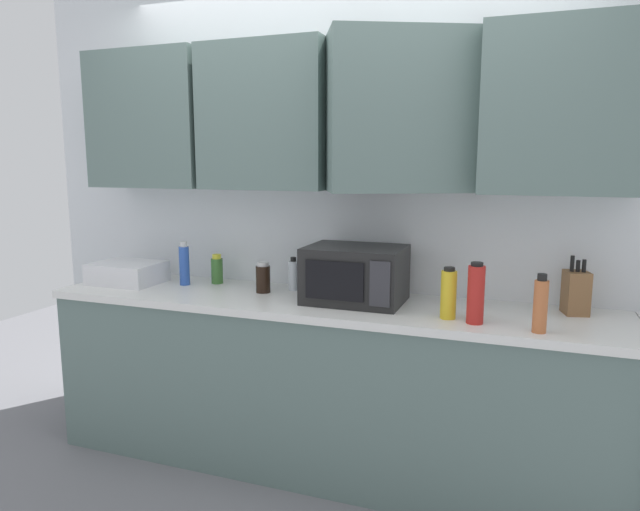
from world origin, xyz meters
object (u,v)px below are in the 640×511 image
Objects in this scene: knife_block at (576,292)px; bottle_red_sauce at (476,294)px; bottle_blue_cleaner at (184,265)px; bottle_green_oil at (217,270)px; bottle_spice_jar at (540,305)px; bottle_soy_dark at (263,278)px; dish_rack at (128,273)px; microwave at (355,274)px; bottle_yellow_mustard at (449,294)px; bottle_clear_tall at (293,275)px.

bottle_red_sauce is (-0.42, -0.32, 0.03)m from knife_block.
knife_block reaches higher than bottle_blue_cleaner.
bottle_red_sauce reaches higher than bottle_green_oil.
bottle_soy_dark is at bearing 169.14° from bottle_spice_jar.
bottle_spice_jar is (2.23, -0.21, 0.06)m from dish_rack.
microwave is 0.50m from bottle_yellow_mustard.
dish_rack is 0.52m from bottle_green_oil.
bottle_soy_dark is 0.61× the size of bottle_red_sauce.
bottle_yellow_mustard is 0.13m from bottle_red_sauce.
microwave is at bearing -9.43° from bottle_green_oil.
bottle_spice_jar is (1.89, -0.28, -0.00)m from bottle_blue_cleaner.
bottle_soy_dark is (0.35, -0.12, -0.00)m from bottle_green_oil.
bottle_green_oil is at bearing 33.41° from bottle_blue_cleaner.
bottle_spice_jar is 0.91× the size of bottle_red_sauce.
bottle_green_oil is at bearing 167.66° from bottle_yellow_mustard.
bottle_spice_jar is at bearing -16.40° from bottle_clear_tall.
knife_block is 0.40m from bottle_spice_jar.
bottle_red_sauce is (0.99, -0.32, 0.05)m from bottle_clear_tall.
knife_block is 1.11× the size of bottle_spice_jar.
bottle_soy_dark is at bearing 169.90° from bottle_yellow_mustard.
knife_block reaches higher than bottle_green_oil.
bottle_red_sauce is (0.12, -0.04, 0.02)m from bottle_yellow_mustard.
bottle_blue_cleaner is (-1.03, 0.04, -0.02)m from microwave.
dish_rack is at bearing -168.47° from bottle_blue_cleaner.
bottle_red_sauce reaches higher than bottle_clear_tall.
bottle_soy_dark is (-0.52, 0.03, -0.06)m from microwave.
bottle_soy_dark is (-1.00, 0.18, -0.03)m from bottle_yellow_mustard.
bottle_spice_jar is at bearing -113.26° from knife_block.
bottle_soy_dark is at bearing 168.96° from bottle_red_sauce.
bottle_clear_tall is 0.68× the size of bottle_red_sauce.
bottle_clear_tall is at bearing 161.48° from microwave.
bottle_yellow_mustard is (1.35, -0.30, 0.03)m from bottle_green_oil.
bottle_soy_dark is (0.84, 0.05, 0.02)m from dish_rack.
microwave is 2.06× the size of bottle_yellow_mustard.
bottle_spice_jar is (-0.16, -0.37, 0.01)m from knife_block.
bottle_clear_tall is 0.75× the size of bottle_spice_jar.
bottle_blue_cleaner reaches higher than bottle_soy_dark.
microwave reaches higher than bottle_yellow_mustard.
bottle_blue_cleaner is at bearing 177.50° from microwave.
knife_block is at bearing 37.28° from bottle_red_sauce.
bottle_yellow_mustard reaches higher than bottle_clear_tall.
dish_rack is 1.98m from bottle_red_sauce.
bottle_soy_dark is at bearing -1.96° from bottle_blue_cleaner.
bottle_green_oil is 1.51m from bottle_red_sauce.
knife_block is 0.61m from bottle_yellow_mustard.
knife_block is at bearing 27.28° from bottle_yellow_mustard.
knife_block reaches higher than bottle_red_sauce.
dish_rack is at bearing -160.98° from bottle_green_oil.
bottle_blue_cleaner is (0.34, 0.07, 0.06)m from dish_rack.
knife_block is at bearing -0.54° from bottle_green_oil.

